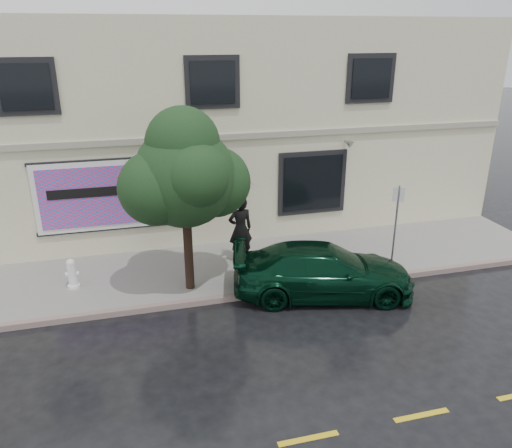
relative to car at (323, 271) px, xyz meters
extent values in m
plane|color=black|center=(-2.14, -1.20, -0.69)|extent=(90.00, 90.00, 0.00)
cube|color=gray|center=(-2.14, 2.05, -0.61)|extent=(20.00, 3.50, 0.15)
cube|color=slate|center=(-2.14, 0.30, -0.61)|extent=(20.00, 0.18, 0.16)
cube|color=gold|center=(-2.14, -4.70, -0.68)|extent=(19.00, 0.12, 0.01)
cube|color=beige|center=(-2.14, 7.80, 2.81)|extent=(20.00, 8.00, 7.00)
cube|color=#9E9984|center=(-2.14, 3.76, 2.91)|extent=(20.00, 0.12, 0.18)
cube|color=black|center=(1.06, 3.76, 1.26)|extent=(2.30, 0.10, 2.10)
cube|color=black|center=(1.06, 3.70, 1.26)|extent=(2.00, 0.05, 1.80)
cube|color=black|center=(-7.14, 3.70, 4.51)|extent=(1.30, 0.05, 1.20)
cube|color=black|center=(-2.14, 3.70, 4.51)|extent=(1.30, 0.05, 1.20)
cube|color=black|center=(2.86, 3.70, 4.51)|extent=(1.30, 0.05, 1.20)
cube|color=white|center=(-5.34, 3.73, 1.36)|extent=(4.20, 0.06, 2.10)
cube|color=#E9337E|center=(-5.34, 3.69, 1.36)|extent=(3.90, 0.04, 1.80)
cube|color=black|center=(-5.34, 3.76, 0.31)|extent=(4.30, 0.10, 0.10)
cube|color=black|center=(-5.34, 3.76, 2.41)|extent=(4.30, 0.10, 0.10)
cube|color=black|center=(-5.34, 3.66, 1.51)|extent=(3.40, 0.02, 0.28)
imported|color=black|center=(0.00, 0.00, 0.00)|extent=(5.07, 3.11, 1.38)
imported|color=black|center=(-1.70, 2.32, 0.46)|extent=(0.78, 0.56, 2.00)
imported|color=black|center=(-1.70, 2.32, 1.85)|extent=(1.29, 1.29, 0.78)
cylinder|color=black|center=(-3.40, 1.00, 0.55)|extent=(0.24, 0.24, 2.17)
sphere|color=black|center=(-3.40, 1.00, 2.54)|extent=(2.54, 2.54, 2.54)
cylinder|color=white|center=(-6.42, 1.80, -0.49)|extent=(0.32, 0.32, 0.09)
cylinder|color=white|center=(-6.42, 1.80, -0.16)|extent=(0.24, 0.24, 0.59)
sphere|color=white|center=(-6.42, 1.80, 0.18)|extent=(0.24, 0.24, 0.24)
cylinder|color=white|center=(-6.42, 1.80, -0.13)|extent=(0.34, 0.11, 0.11)
cylinder|color=gray|center=(2.29, 0.50, 0.74)|extent=(0.05, 0.05, 2.55)
cube|color=silver|center=(2.29, 0.50, 1.77)|extent=(0.31, 0.10, 0.41)
camera|label=1|loc=(-4.72, -10.93, 5.87)|focal=35.00mm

